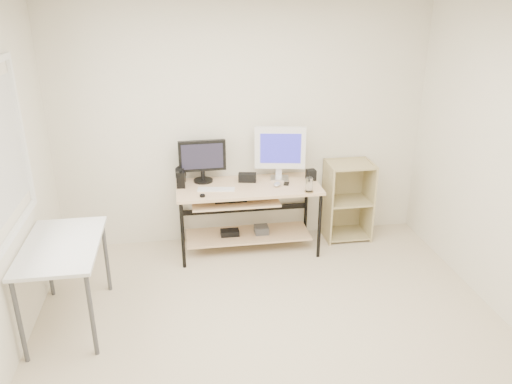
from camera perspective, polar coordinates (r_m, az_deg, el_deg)
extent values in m
cube|color=beige|center=(4.19, 2.53, -17.30)|extent=(4.00, 4.00, 0.01)
cube|color=silver|center=(5.39, -1.45, 7.52)|extent=(4.00, 0.01, 2.60)
cube|color=white|center=(4.14, -27.02, 4.19)|extent=(0.01, 1.00, 1.20)
cube|color=beige|center=(5.23, -0.89, 0.58)|extent=(1.50, 0.65, 0.03)
cube|color=beige|center=(5.21, -2.43, -0.89)|extent=(0.90, 0.49, 0.02)
cube|color=beige|center=(5.52, -0.93, -4.89)|extent=(1.35, 0.46, 0.02)
cube|color=black|center=(5.20, -2.98, -0.76)|extent=(0.33, 0.22, 0.01)
cylinder|color=black|center=(5.19, -0.18, -0.81)|extent=(0.14, 0.01, 0.01)
cube|color=#434345|center=(5.52, 0.62, -4.32)|extent=(0.15, 0.15, 0.08)
cube|color=black|center=(5.48, -3.01, -4.66)|extent=(0.20, 0.12, 0.06)
cylinder|color=black|center=(5.08, -8.38, -4.98)|extent=(0.04, 0.04, 0.72)
cylinder|color=black|center=(5.60, -8.50, -2.36)|extent=(0.04, 0.04, 0.72)
cylinder|color=black|center=(5.27, 7.26, -3.90)|extent=(0.04, 0.04, 0.72)
cylinder|color=black|center=(5.77, 5.73, -1.47)|extent=(0.04, 0.04, 0.72)
cube|color=white|center=(4.35, -21.39, -5.75)|extent=(0.60, 1.00, 0.03)
cylinder|color=#434345|center=(4.22, -25.42, -13.28)|extent=(0.04, 0.04, 0.72)
cylinder|color=#434345|center=(4.97, -22.72, -7.26)|extent=(0.04, 0.04, 0.72)
cylinder|color=#434345|center=(4.09, -18.26, -13.26)|extent=(0.04, 0.04, 0.72)
cylinder|color=#434345|center=(4.87, -16.74, -7.05)|extent=(0.04, 0.04, 0.72)
cube|color=tan|center=(5.64, 8.13, -1.14)|extent=(0.02, 0.40, 0.90)
cube|color=tan|center=(5.80, 12.68, -0.83)|extent=(0.02, 0.40, 0.90)
cube|color=tan|center=(5.88, 9.85, -0.27)|extent=(0.50, 0.02, 0.90)
cube|color=tan|center=(5.89, 10.17, -4.66)|extent=(0.46, 0.38, 0.02)
cube|color=tan|center=(5.72, 10.44, -0.98)|extent=(0.46, 0.38, 0.02)
cube|color=tan|center=(5.57, 10.74, 3.10)|extent=(0.46, 0.38, 0.02)
cylinder|color=black|center=(5.37, -6.05, 1.32)|extent=(0.21, 0.21, 0.02)
cylinder|color=black|center=(5.35, -6.08, 1.94)|extent=(0.05, 0.05, 0.10)
cube|color=black|center=(5.28, -6.17, 4.15)|extent=(0.50, 0.07, 0.33)
cube|color=black|center=(5.25, -6.15, 4.05)|extent=(0.42, 0.02, 0.26)
cube|color=silver|center=(5.42, 2.70, 1.60)|extent=(0.19, 0.17, 0.02)
cylinder|color=silver|center=(5.40, 2.71, 2.22)|extent=(0.05, 0.05, 0.11)
cube|color=white|center=(5.32, 2.77, 5.07)|extent=(0.54, 0.15, 0.45)
cube|color=#2B28B0|center=(5.29, 2.83, 4.97)|extent=(0.45, 0.09, 0.36)
cube|color=white|center=(5.13, -4.57, 0.31)|extent=(0.39, 0.17, 0.01)
ellipsoid|color=#BCBCC2|center=(5.22, 2.43, 0.90)|extent=(0.11, 0.13, 0.04)
cube|color=black|center=(5.32, -1.01, 1.67)|extent=(0.20, 0.12, 0.09)
cube|color=black|center=(5.35, -8.55, 1.39)|extent=(0.10, 0.10, 0.07)
cube|color=black|center=(5.32, -8.60, 2.26)|extent=(0.11, 0.11, 0.10)
cube|color=black|center=(5.40, 6.30, 1.96)|extent=(0.10, 0.10, 0.11)
cube|color=black|center=(5.20, -8.60, 1.36)|extent=(0.09, 0.06, 0.17)
cylinder|color=black|center=(4.97, -6.14, -0.42)|extent=(0.06, 0.06, 0.02)
cube|color=black|center=(5.28, 3.49, 0.96)|extent=(0.08, 0.11, 0.01)
cylinder|color=olive|center=(5.09, 6.06, 0.05)|extent=(0.11, 0.11, 0.01)
cylinder|color=white|center=(5.07, 6.10, 0.85)|extent=(0.09, 0.09, 0.15)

